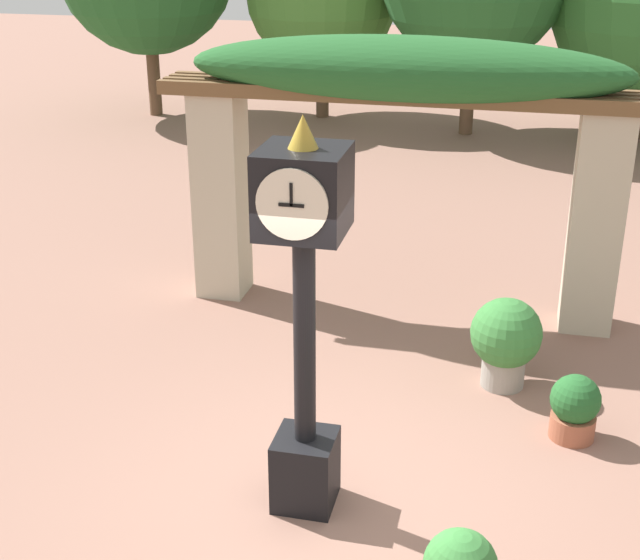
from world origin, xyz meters
TOP-DOWN VIEW (x-y plane):
  - ground_plane at (0.00, 0.00)m, footprint 60.00×60.00m
  - pedestal_clock at (-0.15, -0.08)m, footprint 0.60×0.65m
  - pergola at (0.00, 3.75)m, footprint 5.41×1.15m
  - potted_plant_near_right at (1.29, 2.17)m, footprint 0.69×0.69m
  - potted_plant_far_left at (1.94, 1.36)m, footprint 0.44×0.44m

SIDE VIEW (x-z plane):
  - ground_plane at x=0.00m, z-range 0.00..0.00m
  - potted_plant_far_left at x=1.94m, z-range 0.00..0.61m
  - potted_plant_near_right at x=1.29m, z-range 0.05..0.97m
  - pedestal_clock at x=-0.15m, z-range 0.19..3.30m
  - pergola at x=0.00m, z-range 0.79..3.92m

